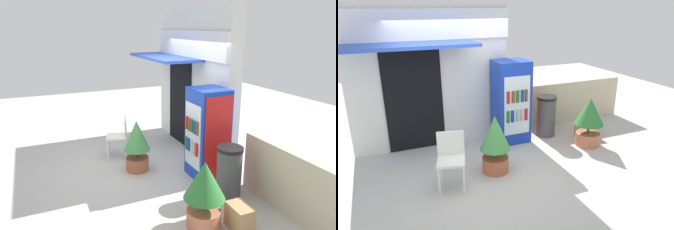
# 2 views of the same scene
# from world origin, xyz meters

# --- Properties ---
(ground) EXTENTS (16.00, 16.00, 0.00)m
(ground) POSITION_xyz_m (0.00, 0.00, 0.00)
(ground) COLOR beige
(storefront_building) EXTENTS (3.14, 1.19, 3.24)m
(storefront_building) POSITION_xyz_m (-0.48, 1.36, 1.66)
(storefront_building) COLOR silver
(storefront_building) RESTS_ON ground
(drink_cooler) EXTENTS (0.71, 0.66, 1.71)m
(drink_cooler) POSITION_xyz_m (1.06, 0.86, 0.86)
(drink_cooler) COLOR #1438B2
(drink_cooler) RESTS_ON ground
(plastic_chair) EXTENTS (0.53, 0.53, 0.87)m
(plastic_chair) POSITION_xyz_m (-0.53, -0.37, 0.52)
(plastic_chair) COLOR white
(plastic_chair) RESTS_ON ground
(potted_plant_near_shop) EXTENTS (0.52, 0.52, 1.02)m
(potted_plant_near_shop) POSITION_xyz_m (0.26, -0.26, 0.57)
(potted_plant_near_shop) COLOR #AD5B3D
(potted_plant_near_shop) RESTS_ON ground
(potted_plant_curbside) EXTENTS (0.59, 0.59, 1.00)m
(potted_plant_curbside) POSITION_xyz_m (2.41, 0.01, 0.58)
(potted_plant_curbside) COLOR #BC6B4C
(potted_plant_curbside) RESTS_ON ground
(trash_bin) EXTENTS (0.43, 0.43, 0.89)m
(trash_bin) POSITION_xyz_m (1.87, 0.81, 0.45)
(trash_bin) COLOR #47474C
(trash_bin) RESTS_ON ground
(stone_boundary_wall) EXTENTS (2.60, 0.21, 1.00)m
(stone_boundary_wall) POSITION_xyz_m (2.95, 1.39, 0.50)
(stone_boundary_wall) COLOR beige
(stone_boundary_wall) RESTS_ON ground
(cardboard_box) EXTENTS (0.39, 0.27, 0.37)m
(cardboard_box) POSITION_xyz_m (2.67, 0.44, 0.18)
(cardboard_box) COLOR tan
(cardboard_box) RESTS_ON ground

